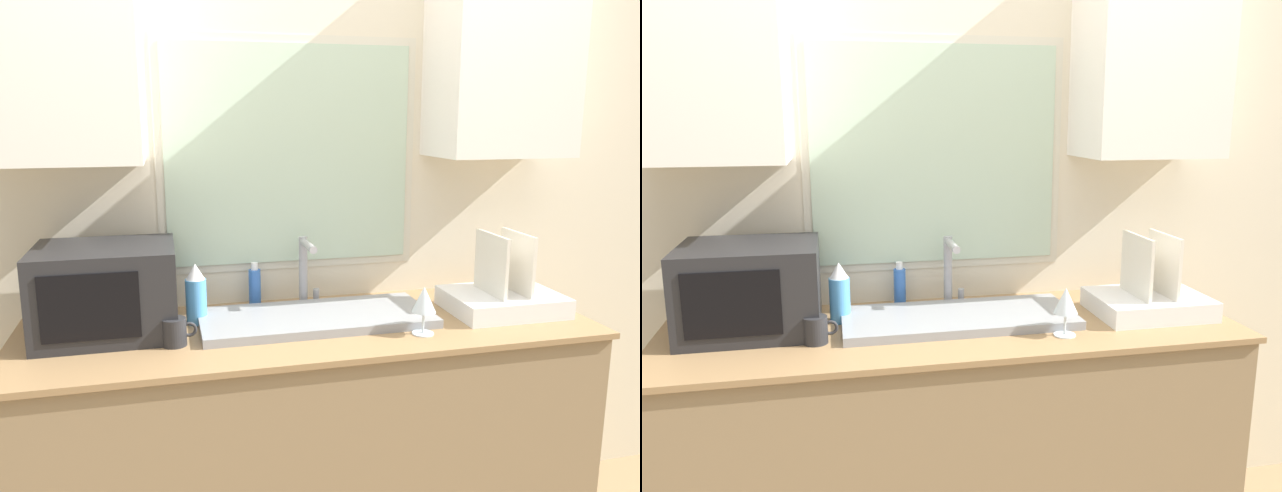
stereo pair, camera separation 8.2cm
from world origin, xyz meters
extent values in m
cube|color=#8C7251|center=(0.00, 0.32, 0.45)|extent=(1.91, 0.64, 0.90)
cube|color=#99754C|center=(0.00, 0.32, 0.91)|extent=(1.94, 0.67, 0.02)
cube|color=beige|center=(0.00, 0.67, 1.30)|extent=(6.00, 0.06, 2.60)
cube|color=beige|center=(0.00, 0.64, 1.47)|extent=(0.98, 0.01, 0.86)
cube|color=#B2CCB2|center=(0.00, 0.63, 1.47)|extent=(0.92, 0.01, 0.80)
cube|color=white|center=(-0.76, 0.48, 1.85)|extent=(0.49, 0.32, 0.77)
cube|color=white|center=(0.76, 0.48, 1.85)|extent=(0.49, 0.32, 0.77)
cube|color=gray|center=(0.03, 0.34, 0.93)|extent=(0.80, 0.34, 0.03)
cylinder|color=#99999E|center=(0.03, 0.54, 1.05)|extent=(0.03, 0.03, 0.26)
cylinder|color=#99999E|center=(0.03, 0.46, 1.16)|extent=(0.03, 0.17, 0.03)
cylinder|color=#99999E|center=(0.08, 0.54, 0.95)|extent=(0.02, 0.02, 0.06)
cube|color=#232326|center=(-0.66, 0.40, 1.06)|extent=(0.44, 0.36, 0.29)
cube|color=black|center=(-0.69, 0.22, 1.06)|extent=(0.28, 0.01, 0.20)
cube|color=white|center=(0.71, 0.29, 0.95)|extent=(0.39, 0.31, 0.07)
cube|color=silver|center=(0.66, 0.29, 1.10)|extent=(0.01, 0.22, 0.22)
cube|color=silver|center=(0.77, 0.29, 1.10)|extent=(0.01, 0.22, 0.22)
cylinder|color=#4C99D8|center=(-0.37, 0.43, 1.00)|extent=(0.07, 0.07, 0.16)
cone|color=silver|center=(-0.37, 0.43, 1.10)|extent=(0.06, 0.06, 0.05)
cylinder|color=blue|center=(-0.15, 0.58, 0.99)|extent=(0.05, 0.05, 0.14)
cylinder|color=white|center=(-0.15, 0.58, 1.07)|extent=(0.02, 0.02, 0.03)
cylinder|color=#262628|center=(-0.45, 0.23, 0.96)|extent=(0.08, 0.08, 0.09)
torus|color=#262628|center=(-0.41, 0.23, 0.97)|extent=(0.05, 0.01, 0.05)
cylinder|color=silver|center=(0.34, 0.14, 0.92)|extent=(0.07, 0.07, 0.00)
cylinder|color=silver|center=(0.34, 0.14, 0.96)|extent=(0.01, 0.01, 0.07)
cone|color=silver|center=(0.34, 0.14, 1.04)|extent=(0.08, 0.08, 0.08)
camera|label=1|loc=(-0.46, -1.66, 1.62)|focal=35.00mm
camera|label=2|loc=(-0.38, -1.68, 1.62)|focal=35.00mm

